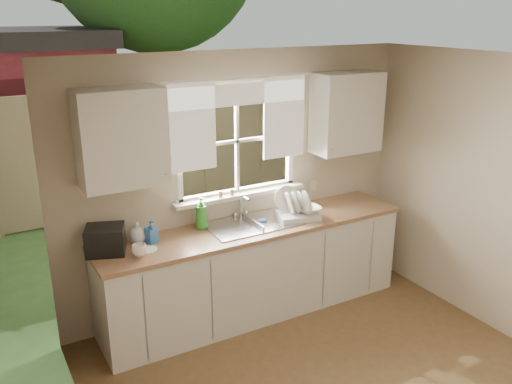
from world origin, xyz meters
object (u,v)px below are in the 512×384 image
dish_rack (297,210)px  cup (139,250)px  soap_bottle_a (201,213)px  black_appliance (105,240)px

dish_rack → cup: 1.61m
soap_bottle_a → black_appliance: size_ratio=0.98×
cup → black_appliance: bearing=144.2°
cup → soap_bottle_a: bearing=29.4°
soap_bottle_a → cup: (-0.69, -0.29, -0.10)m
dish_rack → soap_bottle_a: (-0.92, 0.21, 0.07)m
soap_bottle_a → cup: bearing=-171.2°
soap_bottle_a → cup: 0.75m
dish_rack → soap_bottle_a: bearing=167.0°
soap_bottle_a → cup: soap_bottle_a is taller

